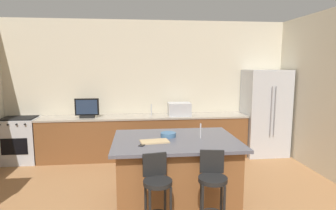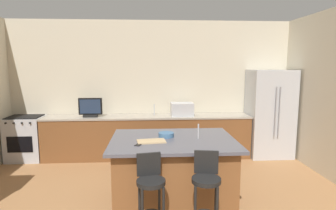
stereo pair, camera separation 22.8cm
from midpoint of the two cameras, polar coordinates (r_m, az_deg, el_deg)
wall_back at (r=6.31m, az=-2.31°, el=3.48°), size 6.68×0.12×2.97m
counter_back at (r=6.10m, az=-3.10°, el=-6.45°), size 4.41×0.62×0.92m
kitchen_island at (r=4.23m, az=2.61°, el=-12.94°), size 1.80×1.35×0.93m
refrigerator at (r=6.54m, az=20.98°, el=-1.63°), size 0.91×0.74×1.90m
range_oven at (r=6.61m, az=-26.15°, el=-6.10°), size 0.72×0.63×0.94m
microwave at (r=6.03m, az=3.96°, el=-0.86°), size 0.48×0.36×0.28m
tv_monitor at (r=6.04m, az=-14.54°, el=-0.64°), size 0.49×0.16×0.40m
sink_faucet_back at (r=6.09m, az=-1.76°, el=-0.93°), size 0.02×0.02×0.24m
sink_faucet_island at (r=4.11m, az=7.81°, el=-5.35°), size 0.02×0.02×0.22m
bar_stool_left at (r=3.42m, az=-1.61°, el=-16.49°), size 0.34×0.36×0.95m
bar_stool_right at (r=3.44m, az=9.75°, el=-16.05°), size 0.34×0.36×0.98m
fruit_bowl at (r=4.20m, az=1.19°, el=-6.10°), size 0.23×0.23×0.06m
cell_phone at (r=3.81m, az=-4.26°, el=-8.04°), size 0.12×0.17×0.01m
cutting_board at (r=3.93m, az=-1.76°, el=-7.42°), size 0.42×0.28×0.02m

